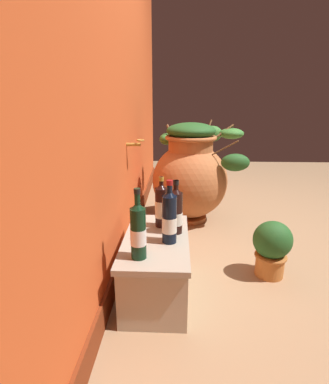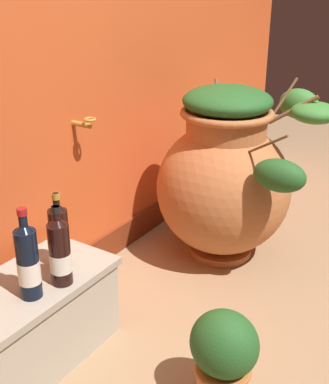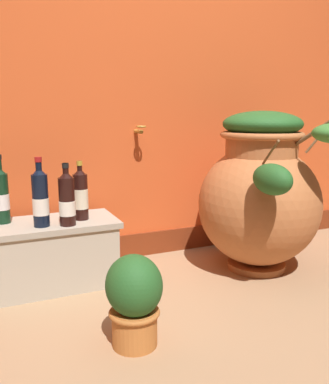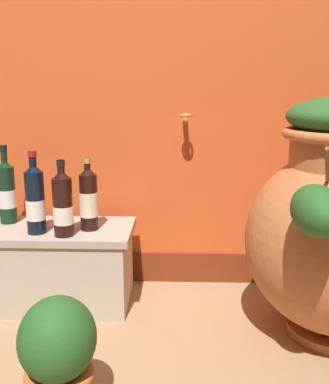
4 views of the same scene
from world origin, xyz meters
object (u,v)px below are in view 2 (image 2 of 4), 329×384
terracotta_urn (226,176)px  potted_shrub (224,355)px  wine_bottle_left (60,251)px  wine_bottle_back (59,235)px  wine_bottle_middle (28,260)px

terracotta_urn → potted_shrub: (-0.94, -0.47, -0.25)m
terracotta_urn → wine_bottle_left: terracotta_urn is taller
potted_shrub → wine_bottle_back: bearing=93.5°
wine_bottle_middle → terracotta_urn: bearing=-8.0°
wine_bottle_middle → wine_bottle_back: bearing=14.4°
terracotta_urn → potted_shrub: 1.08m
wine_bottle_back → potted_shrub: size_ratio=0.84×
terracotta_urn → potted_shrub: size_ratio=2.49×
wine_bottle_left → potted_shrub: wine_bottle_left is taller
terracotta_urn → wine_bottle_back: terracotta_urn is taller
wine_bottle_left → wine_bottle_back: bearing=44.5°
wine_bottle_middle → potted_shrub: wine_bottle_middle is taller
terracotta_urn → potted_shrub: bearing=-153.2°
terracotta_urn → wine_bottle_middle: (-1.19, 0.17, 0.05)m
terracotta_urn → wine_bottle_left: bearing=172.8°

